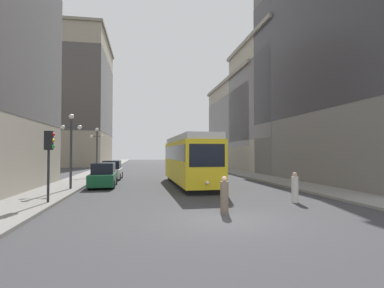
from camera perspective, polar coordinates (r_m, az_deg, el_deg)
The scene contains 16 objects.
ground_plane at distance 12.24m, azimuth 6.17°, elevation -13.94°, with size 200.00×200.00×0.00m, color #38383A.
sidewalk_left at distance 51.90m, azimuth -15.69°, elevation -4.34°, with size 2.99×120.00×0.15m, color gray.
sidewalk_right at distance 52.98m, azimuth 3.82°, elevation -4.34°, with size 2.99×120.00×0.15m, color gray.
streetcar at distance 24.40m, azimuth -0.52°, elevation -2.81°, with size 2.90×12.45×3.89m.
transit_bus at distance 42.08m, azimuth 0.04°, elevation -2.51°, with size 3.05×12.70×3.45m.
parked_car_left_near at distance 30.95m, azimuth -14.75°, elevation -4.83°, with size 1.93×4.29×1.82m.
parked_car_left_mid at distance 24.38m, azimuth -16.22°, elevation -5.71°, with size 1.96×4.79×1.82m.
pedestrian_crossing_near at distance 13.33m, azimuth 6.08°, elevation -9.68°, with size 0.36×0.36×1.60m.
pedestrian_crossing_far at distance 16.92m, azimuth 18.69°, elevation -7.89°, with size 0.36×0.36×1.59m.
traffic_light_near_left at distance 16.77m, azimuth -25.16°, elevation -0.57°, with size 0.47×0.36×3.54m.
lamp_post_left_near at distance 22.44m, azimuth -21.67°, elevation 0.86°, with size 1.41×0.36×5.12m.
lamp_post_left_far at distance 34.41m, azimuth -17.36°, elevation 0.02°, with size 1.41×0.36×5.13m.
building_left_corner at distance 68.26m, azimuth -20.32°, elevation 7.72°, with size 12.02×22.41×26.31m.
building_right_corner at distance 52.73m, azimuth 11.71°, elevation 3.75°, with size 11.29×24.17×14.64m.
building_right_midblock at distance 32.71m, azimuth 27.55°, elevation 16.05°, with size 11.15×21.67×24.15m.
building_right_far at distance 43.78m, azimuth 18.28°, elevation 6.85°, with size 13.76×16.44×17.50m.
Camera 1 is at (-3.20, -11.52, 2.62)m, focal length 28.52 mm.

